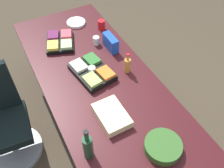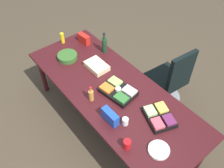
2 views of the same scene
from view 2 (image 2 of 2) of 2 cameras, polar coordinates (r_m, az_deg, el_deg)
ground_plane at (r=3.59m, az=-0.12°, el=-9.29°), size 10.00×10.00×0.00m
conference_table at (r=3.05m, az=-0.14°, el=-1.97°), size 2.59×1.01×0.75m
office_chair at (r=3.67m, az=13.28°, el=0.30°), size 0.56×0.56×1.03m
salad_bowl at (r=3.47m, az=-10.55°, el=6.44°), size 0.34×0.34×0.07m
fruit_platter at (r=2.74m, az=11.18°, el=-7.62°), size 0.43×0.39×0.07m
dressing_bottle at (r=2.84m, az=-4.98°, el=-2.63°), size 0.07×0.07×0.21m
chip_bag_red at (r=3.71m, az=-6.69°, el=10.62°), size 0.21×0.10×0.14m
paper_cup at (r=2.64m, az=3.16°, el=-8.87°), size 0.07×0.07×0.09m
red_solo_cup at (r=2.48m, az=3.60°, el=-14.12°), size 0.10×0.10×0.11m
sheet_cake at (r=3.27m, az=-3.65°, el=4.31°), size 0.32×0.23×0.07m
wine_bottle at (r=3.48m, az=-1.83°, el=9.28°), size 0.08×0.08×0.32m
mustard_bottle at (r=3.76m, az=-11.72°, el=10.68°), size 0.07×0.07×0.16m
paper_plate_stack at (r=2.54m, az=11.07°, el=-15.14°), size 0.23×0.23×0.03m
veggie_tray at (r=2.93m, az=1.45°, el=-1.68°), size 0.46×0.36×0.09m
chip_bag_blue at (r=2.64m, az=-0.46°, el=-7.77°), size 0.22×0.08×0.15m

